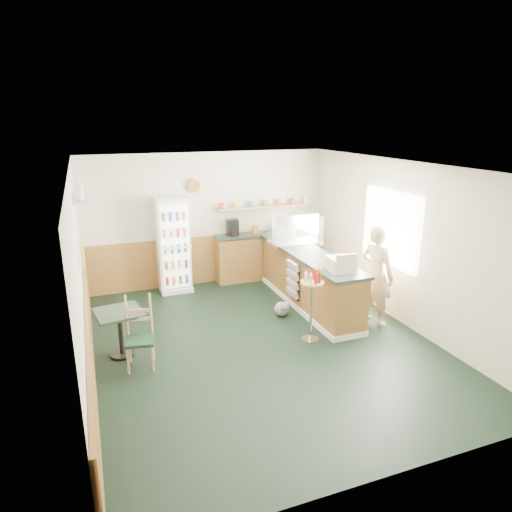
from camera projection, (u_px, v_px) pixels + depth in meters
name	position (u px, v px, depth m)	size (l,w,h in m)	color
ground	(262.00, 343.00, 7.07)	(6.00, 6.00, 0.00)	black
room_envelope	(232.00, 238.00, 7.20)	(5.04, 6.02, 2.72)	beige
service_counter	(309.00, 282.00, 8.35)	(0.68, 3.01, 1.01)	olive
back_counter	(266.00, 253.00, 9.82)	(2.24, 0.42, 1.69)	olive
drinks_fridge	(173.00, 245.00, 8.98)	(0.62, 0.53, 1.88)	white
display_case	(295.00, 231.00, 8.68)	(0.97, 0.51, 0.55)	silver
cash_register	(340.00, 264.00, 7.22)	(0.38, 0.40, 0.22)	beige
shopkeeper	(377.00, 275.00, 7.52)	(0.57, 0.41, 1.71)	tan
condiment_stand	(312.00, 295.00, 6.95)	(0.36, 0.36, 1.13)	silver
newspaper_rack	(293.00, 280.00, 8.14)	(0.09, 0.42, 0.67)	black
cafe_table	(120.00, 325.00, 6.56)	(0.72, 0.72, 0.69)	black
cafe_chair	(138.00, 330.00, 6.30)	(0.44, 0.44, 1.02)	black
dog_doorstop	(282.00, 308.00, 7.98)	(0.25, 0.32, 0.30)	#989893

